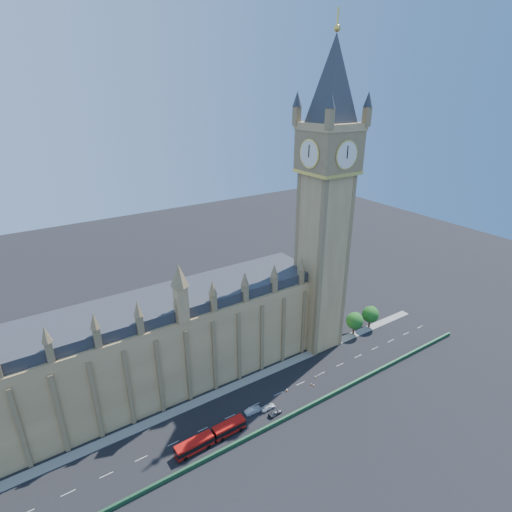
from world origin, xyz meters
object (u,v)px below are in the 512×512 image
red_bus (211,437)px  car_white (268,407)px  car_silver (253,410)px  car_grey (275,413)px

red_bus → car_white: 18.03m
car_silver → car_white: bearing=-103.6°
red_bus → car_white: (17.93, 1.53, -1.02)m
red_bus → car_silver: 14.22m
car_silver → car_grey: bearing=-128.1°
red_bus → car_grey: bearing=-5.2°
red_bus → car_silver: size_ratio=4.00×
car_silver → car_white: car_silver is taller
red_bus → car_grey: size_ratio=4.69×
car_grey → car_white: bearing=5.1°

